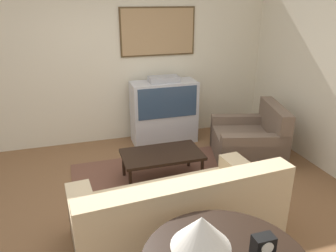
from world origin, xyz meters
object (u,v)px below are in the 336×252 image
Objects in this scene: armchair at (250,141)px; tv at (164,111)px; coffee_table at (162,156)px; couch at (177,216)px; table_lamp at (201,232)px; mantel_clock at (263,247)px.

tv is at bearing -117.24° from armchair.
couch is at bearing -98.75° from coffee_table.
table_lamp is (-1.89, -2.57, 0.77)m from armchair.
armchair is 2.92× the size of table_lamp.
armchair is 3.00m from mantel_clock.
tv is at bearing 72.46° from coffee_table.
couch is 1.97× the size of coffee_table.
tv is 1.48m from armchair.
coffee_table is at bearing 79.68° from table_lamp.
armchair is at bearing 53.68° from table_lamp.
tv reaches higher than armchair.
tv is at bearing 83.92° from mantel_clock.
armchair is (1.65, 1.44, -0.03)m from couch.
table_lamp reaches higher than coffee_table.
armchair is at bearing 10.14° from coffee_table.
armchair is at bearing -143.04° from couch.
couch is at bearing 78.06° from table_lamp.
armchair is 1.49m from coffee_table.
mantel_clock is at bearing -14.33° from armchair.
mantel_clock is (-0.38, -3.55, 0.29)m from tv.
table_lamp is (-0.81, -3.55, 0.51)m from tv.
couch is at bearing -33.66° from armchair.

